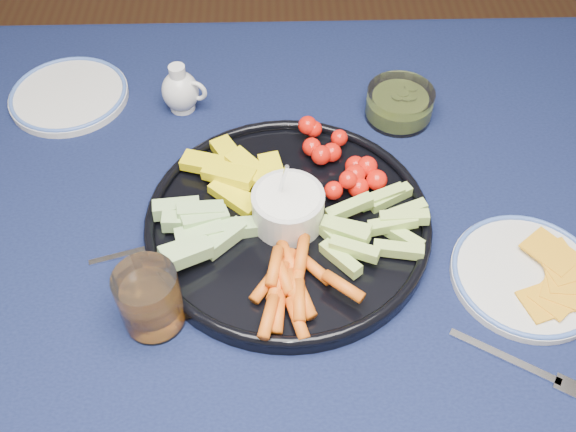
{
  "coord_description": "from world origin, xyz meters",
  "views": [
    {
      "loc": [
        -0.0,
        -0.55,
        1.46
      ],
      "look_at": [
        0.01,
        0.02,
        0.77
      ],
      "focal_mm": 40.0,
      "sensor_mm": 36.0,
      "label": 1
    }
  ],
  "objects_px": {
    "pickle_bowl": "(399,105)",
    "cheese_plate": "(528,274)",
    "crudite_platter": "(286,219)",
    "juice_tumbler": "(151,302)",
    "dining_table": "(279,275)",
    "creamer_pitcher": "(181,91)",
    "side_plate_extra": "(69,95)"
  },
  "relations": [
    {
      "from": "crudite_platter",
      "to": "side_plate_extra",
      "type": "xyz_separation_m",
      "value": [
        -0.36,
        0.3,
        -0.01
      ]
    },
    {
      "from": "dining_table",
      "to": "crudite_platter",
      "type": "bearing_deg",
      "value": 57.68
    },
    {
      "from": "crudite_platter",
      "to": "cheese_plate",
      "type": "distance_m",
      "value": 0.33
    },
    {
      "from": "creamer_pitcher",
      "to": "juice_tumbler",
      "type": "xyz_separation_m",
      "value": [
        -0.0,
        -0.41,
        0.0
      ]
    },
    {
      "from": "crudite_platter",
      "to": "juice_tumbler",
      "type": "relative_size",
      "value": 4.33
    },
    {
      "from": "creamer_pitcher",
      "to": "side_plate_extra",
      "type": "bearing_deg",
      "value": 171.68
    },
    {
      "from": "crudite_platter",
      "to": "pickle_bowl",
      "type": "distance_m",
      "value": 0.3
    },
    {
      "from": "creamer_pitcher",
      "to": "side_plate_extra",
      "type": "distance_m",
      "value": 0.2
    },
    {
      "from": "pickle_bowl",
      "to": "juice_tumbler",
      "type": "xyz_separation_m",
      "value": [
        -0.36,
        -0.38,
        0.02
      ]
    },
    {
      "from": "dining_table",
      "to": "pickle_bowl",
      "type": "xyz_separation_m",
      "value": [
        0.2,
        0.26,
        0.11
      ]
    },
    {
      "from": "dining_table",
      "to": "creamer_pitcher",
      "type": "relative_size",
      "value": 19.58
    },
    {
      "from": "juice_tumbler",
      "to": "cheese_plate",
      "type": "bearing_deg",
      "value": 5.76
    },
    {
      "from": "dining_table",
      "to": "cheese_plate",
      "type": "xyz_separation_m",
      "value": [
        0.33,
        -0.07,
        0.1
      ]
    },
    {
      "from": "crudite_platter",
      "to": "creamer_pitcher",
      "type": "relative_size",
      "value": 4.74
    },
    {
      "from": "crudite_platter",
      "to": "creamer_pitcher",
      "type": "distance_m",
      "value": 0.31
    },
    {
      "from": "cheese_plate",
      "to": "juice_tumbler",
      "type": "bearing_deg",
      "value": -174.24
    },
    {
      "from": "creamer_pitcher",
      "to": "juice_tumbler",
      "type": "height_order",
      "value": "juice_tumbler"
    },
    {
      "from": "creamer_pitcher",
      "to": "cheese_plate",
      "type": "bearing_deg",
      "value": -36.38
    },
    {
      "from": "pickle_bowl",
      "to": "cheese_plate",
      "type": "relative_size",
      "value": 0.55
    },
    {
      "from": "creamer_pitcher",
      "to": "side_plate_extra",
      "type": "height_order",
      "value": "creamer_pitcher"
    },
    {
      "from": "creamer_pitcher",
      "to": "dining_table",
      "type": "bearing_deg",
      "value": -61.36
    },
    {
      "from": "juice_tumbler",
      "to": "crudite_platter",
      "type": "bearing_deg",
      "value": 39.7
    },
    {
      "from": "cheese_plate",
      "to": "side_plate_extra",
      "type": "distance_m",
      "value": 0.79
    },
    {
      "from": "cheese_plate",
      "to": "pickle_bowl",
      "type": "bearing_deg",
      "value": 111.27
    },
    {
      "from": "dining_table",
      "to": "side_plate_extra",
      "type": "relative_size",
      "value": 8.36
    },
    {
      "from": "cheese_plate",
      "to": "side_plate_extra",
      "type": "bearing_deg",
      "value": 150.44
    },
    {
      "from": "creamer_pitcher",
      "to": "pickle_bowl",
      "type": "xyz_separation_m",
      "value": [
        0.36,
        -0.03,
        -0.01
      ]
    },
    {
      "from": "pickle_bowl",
      "to": "juice_tumbler",
      "type": "distance_m",
      "value": 0.53
    },
    {
      "from": "dining_table",
      "to": "creamer_pitcher",
      "type": "distance_m",
      "value": 0.35
    },
    {
      "from": "dining_table",
      "to": "pickle_bowl",
      "type": "relative_size",
      "value": 15.13
    },
    {
      "from": "dining_table",
      "to": "cheese_plate",
      "type": "distance_m",
      "value": 0.35
    },
    {
      "from": "juice_tumbler",
      "to": "dining_table",
      "type": "bearing_deg",
      "value": 37.78
    }
  ]
}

